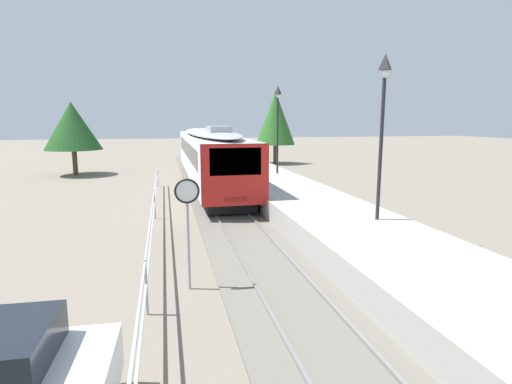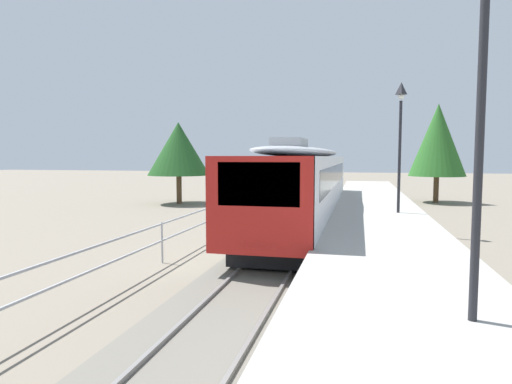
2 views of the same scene
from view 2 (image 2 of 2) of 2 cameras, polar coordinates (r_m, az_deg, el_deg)
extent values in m
plane|color=slate|center=(14.59, -9.26, -8.22)|extent=(160.00, 160.00, 0.00)
cube|color=#6B665B|center=(13.74, 2.51, -8.83)|extent=(3.20, 60.00, 0.06)
cube|color=slate|center=(13.88, -0.44, -8.40)|extent=(0.08, 60.00, 0.08)
cube|color=slate|center=(13.62, 5.52, -8.68)|extent=(0.08, 60.00, 0.08)
cube|color=silver|center=(21.13, 6.48, 1.15)|extent=(2.80, 20.32, 2.55)
cube|color=red|center=(11.24, 0.40, -1.82)|extent=(2.80, 0.24, 2.55)
cube|color=black|center=(11.11, 0.31, 1.01)|extent=(2.13, 0.08, 1.12)
cube|color=black|center=(21.11, 6.49, 2.26)|extent=(2.82, 17.06, 0.92)
ellipsoid|color=#9EA0A5|center=(21.09, 6.52, 5.10)|extent=(2.69, 19.50, 0.44)
cube|color=#9EA0A5|center=(16.07, 4.38, 6.29)|extent=(1.10, 2.20, 0.36)
cube|color=#EAE5C6|center=(11.32, 0.32, -6.86)|extent=(1.00, 0.10, 0.20)
cube|color=black|center=(13.71, 2.56, -7.22)|extent=(2.24, 3.20, 0.55)
cube|color=black|center=(28.95, 8.27, -1.02)|extent=(2.24, 3.20, 0.55)
cube|color=#A8A59E|center=(13.45, 16.37, -7.48)|extent=(3.90, 60.00, 0.90)
cylinder|color=#232328|center=(6.81, 26.92, 3.94)|extent=(0.12, 0.12, 4.60)
cylinder|color=#232328|center=(19.12, 18.11, 4.30)|extent=(0.12, 0.12, 4.60)
pyramid|color=#232328|center=(19.32, 18.32, 12.63)|extent=(0.34, 0.34, 0.50)
sphere|color=silver|center=(19.27, 18.30, 11.69)|extent=(0.24, 0.24, 0.24)
cylinder|color=#9EA0A5|center=(13.69, -12.08, -6.44)|extent=(0.06, 0.06, 1.25)
cylinder|color=#9EA0A5|center=(22.07, -2.04, -2.17)|extent=(0.06, 0.06, 1.25)
cylinder|color=brown|center=(33.44, 22.30, 0.32)|extent=(0.36, 0.36, 1.87)
cone|color=#286023|center=(33.39, 22.48, 6.25)|extent=(3.83, 3.83, 5.05)
cylinder|color=brown|center=(30.70, -9.94, 0.33)|extent=(0.36, 0.36, 1.96)
cone|color=#1E4C1E|center=(30.62, -10.01, 5.54)|extent=(4.24, 4.24, 3.62)
camera|label=1|loc=(7.64, -122.92, 4.71)|focal=28.49mm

